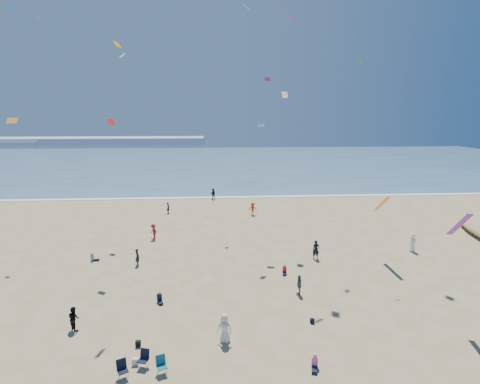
{
  "coord_description": "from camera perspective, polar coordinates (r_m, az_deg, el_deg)",
  "views": [
    {
      "loc": [
        0.33,
        -16.74,
        13.58
      ],
      "look_at": [
        2.0,
        8.0,
        8.5
      ],
      "focal_mm": 28.0,
      "sensor_mm": 36.0,
      "label": 1
    }
  ],
  "objects": [
    {
      "name": "black_backpack",
      "position": [
        24.9,
        -15.27,
        -21.41
      ],
      "size": [
        0.3,
        0.22,
        0.38
      ],
      "primitive_type": "cube",
      "color": "black",
      "rests_on": "ground"
    },
    {
      "name": "seated_group",
      "position": [
        26.97,
        -4.62,
        -17.68
      ],
      "size": [
        18.53,
        26.11,
        0.84
      ],
      "color": "white",
      "rests_on": "ground"
    },
    {
      "name": "navy_bag",
      "position": [
        26.77,
        10.95,
        -18.71
      ],
      "size": [
        0.28,
        0.18,
        0.34
      ],
      "primitive_type": "cube",
      "color": "black",
      "rests_on": "ground"
    },
    {
      "name": "standing_flyers",
      "position": [
        35.8,
        1.9,
        -9.26
      ],
      "size": [
        35.49,
        48.25,
        1.88
      ],
      "color": "#A5171C",
      "rests_on": "ground"
    },
    {
      "name": "headland_far",
      "position": [
        196.6,
        -21.92,
        7.25
      ],
      "size": [
        110.0,
        20.0,
        3.2
      ],
      "primitive_type": "cube",
      "color": "#7A8EA8",
      "rests_on": "ground"
    },
    {
      "name": "kites_aloft",
      "position": [
        31.05,
        11.72,
        12.76
      ],
      "size": [
        44.66,
        41.2,
        29.64
      ],
      "color": "#EB6080",
      "rests_on": "ground"
    },
    {
      "name": "ocean",
      "position": [
        112.56,
        -4.02,
        4.62
      ],
      "size": [
        220.0,
        100.0,
        0.06
      ],
      "primitive_type": "cube",
      "color": "#476B84",
      "rests_on": "ground"
    },
    {
      "name": "chair_cluster",
      "position": [
        22.62,
        -14.62,
        -24.16
      ],
      "size": [
        2.79,
        1.58,
        1.0
      ],
      "color": "black",
      "rests_on": "ground"
    },
    {
      "name": "surf_line",
      "position": [
        63.2,
        -4.08,
        -0.83
      ],
      "size": [
        220.0,
        1.2,
        0.08
      ],
      "primitive_type": "cube",
      "color": "white",
      "rests_on": "ground"
    },
    {
      "name": "white_tote",
      "position": [
        23.49,
        -15.66,
        -23.62
      ],
      "size": [
        0.35,
        0.2,
        0.4
      ],
      "primitive_type": "cube",
      "color": "silver",
      "rests_on": "ground"
    }
  ]
}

